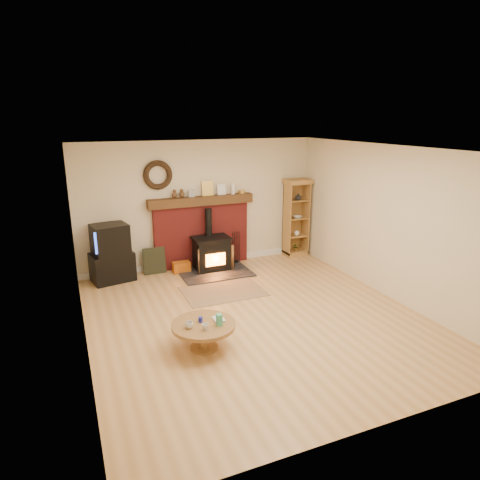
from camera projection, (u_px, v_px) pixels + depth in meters
name	position (u px, v px, depth m)	size (l,w,h in m)	color
ground	(255.00, 317.00, 6.75)	(5.50, 5.50, 0.00)	tan
room_shell	(252.00, 209.00, 6.35)	(5.02, 5.52, 2.61)	beige
chimney_breast	(202.00, 228.00, 8.89)	(2.20, 0.22, 1.78)	maroon
wood_stove	(212.00, 255.00, 8.70)	(1.40, 1.00, 1.26)	black
area_rug	(223.00, 291.00, 7.72)	(1.43, 0.98, 0.01)	brown
tv_unit	(111.00, 254.00, 8.10)	(0.85, 0.66, 1.11)	black
curio_cabinet	(296.00, 217.00, 9.57)	(0.56, 0.40, 1.73)	olive
firelog_box	(181.00, 267.00, 8.65)	(0.34, 0.22, 0.22)	#C77112
leaning_painting	(154.00, 261.00, 8.55)	(0.44, 0.03, 0.53)	black
fire_tools	(235.00, 256.00, 9.17)	(0.19, 0.16, 0.70)	black
coffee_table	(204.00, 328.00, 5.74)	(0.87, 0.87, 0.53)	brown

